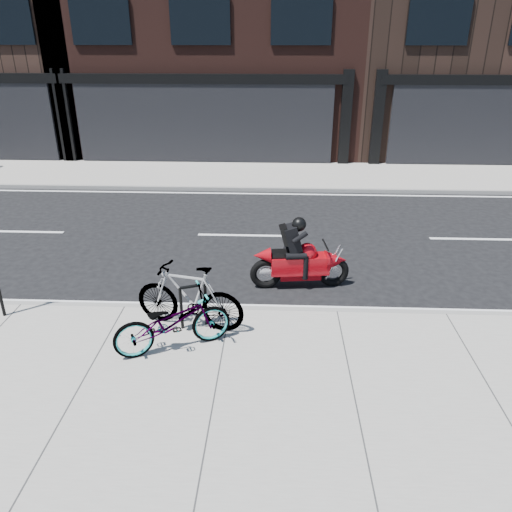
{
  "coord_description": "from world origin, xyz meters",
  "views": [
    {
      "loc": [
        0.84,
        -10.06,
        4.89
      ],
      "look_at": [
        0.46,
        -1.27,
        0.9
      ],
      "focal_mm": 35.0,
      "sensor_mm": 36.0,
      "label": 1
    }
  ],
  "objects_px": {
    "bicycle_rear": "(189,296)",
    "motorcycle": "(304,259)",
    "bike_rack": "(193,302)",
    "bicycle_front": "(173,322)"
  },
  "relations": [
    {
      "from": "bike_rack",
      "to": "motorcycle",
      "type": "bearing_deg",
      "value": 42.53
    },
    {
      "from": "bike_rack",
      "to": "bicycle_front",
      "type": "xyz_separation_m",
      "value": [
        -0.23,
        -0.69,
        0.03
      ]
    },
    {
      "from": "bike_rack",
      "to": "bicycle_front",
      "type": "relative_size",
      "value": 0.42
    },
    {
      "from": "bicycle_front",
      "to": "motorcycle",
      "type": "xyz_separation_m",
      "value": [
        2.22,
        2.52,
        -0.01
      ]
    },
    {
      "from": "bike_rack",
      "to": "bicycle_rear",
      "type": "xyz_separation_m",
      "value": [
        -0.07,
        0.0,
        0.11
      ]
    },
    {
      "from": "bike_rack",
      "to": "bicycle_rear",
      "type": "relative_size",
      "value": 0.41
    },
    {
      "from": "motorcycle",
      "to": "bicycle_rear",
      "type": "bearing_deg",
      "value": -144.71
    },
    {
      "from": "bicycle_rear",
      "to": "motorcycle",
      "type": "bearing_deg",
      "value": 144.68
    },
    {
      "from": "bike_rack",
      "to": "bicycle_front",
      "type": "distance_m",
      "value": 0.73
    },
    {
      "from": "bicycle_rear",
      "to": "motorcycle",
      "type": "height_order",
      "value": "motorcycle"
    }
  ]
}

